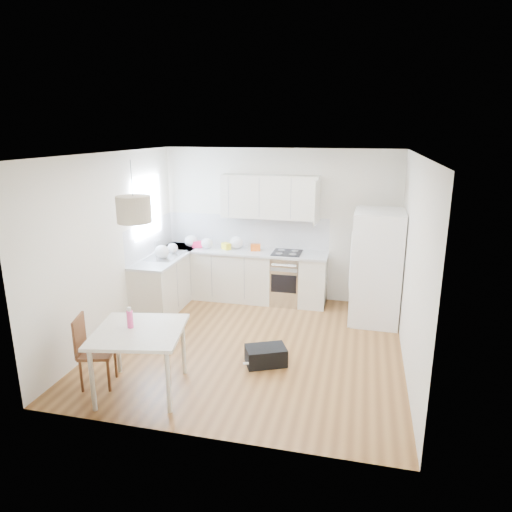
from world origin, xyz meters
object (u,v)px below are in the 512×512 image
(dining_chair, at_px, (97,351))
(gym_bag, at_px, (266,356))
(refrigerator, at_px, (378,267))
(dining_table, at_px, (139,337))

(dining_chair, xyz_separation_m, gym_bag, (1.86, 0.96, -0.32))
(refrigerator, bearing_deg, dining_chair, -138.25)
(dining_table, distance_m, dining_chair, 0.62)
(dining_chair, distance_m, gym_bag, 2.12)
(dining_table, xyz_separation_m, dining_chair, (-0.57, 0.00, -0.25))
(refrigerator, height_order, dining_chair, refrigerator)
(dining_table, height_order, dining_chair, dining_chair)
(dining_table, xyz_separation_m, gym_bag, (1.29, 0.96, -0.58))
(refrigerator, xyz_separation_m, gym_bag, (-1.41, -1.84, -0.78))
(dining_table, bearing_deg, refrigerator, 35.19)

